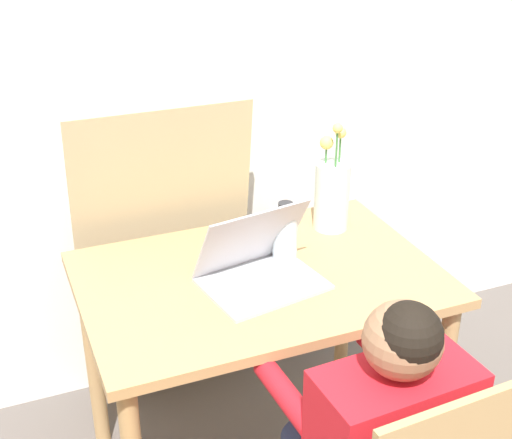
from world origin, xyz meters
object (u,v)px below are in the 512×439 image
(person_seated, at_px, (377,432))
(laptop, at_px, (258,265))
(flower_vase, at_px, (332,193))
(water_bottle, at_px, (285,235))

(person_seated, xyz_separation_m, laptop, (-0.06, 0.56, 0.14))
(flower_vase, relative_size, water_bottle, 1.88)
(laptop, bearing_deg, water_bottle, 22.21)
(water_bottle, bearing_deg, flower_vase, 33.23)
(person_seated, relative_size, laptop, 2.86)
(laptop, relative_size, flower_vase, 0.98)
(laptop, bearing_deg, person_seated, -93.67)
(person_seated, relative_size, flower_vase, 2.81)
(laptop, height_order, water_bottle, laptop)
(flower_vase, bearing_deg, water_bottle, -146.77)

